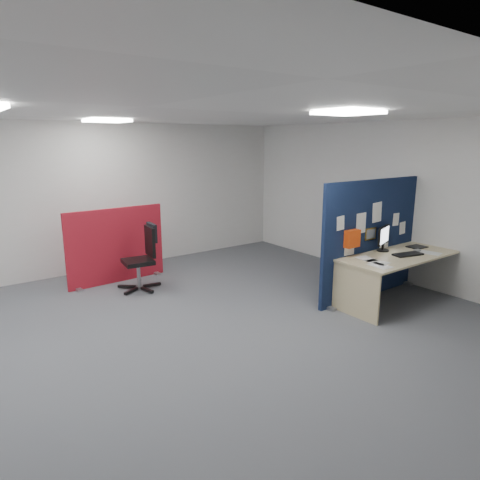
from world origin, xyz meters
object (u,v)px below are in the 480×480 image
main_desk (395,264)px  monitor_main (384,237)px  navy_divider (372,239)px  red_divider (116,246)px  office_chair (144,253)px

main_desk → monitor_main: size_ratio=4.68×
main_desk → monitor_main: (-0.02, 0.21, 0.38)m
navy_divider → monitor_main: size_ratio=5.16×
red_divider → main_desk: bearing=-50.4°
main_desk → monitor_main: bearing=94.4°
main_desk → monitor_main: 0.43m
red_divider → office_chair: (0.23, -0.61, -0.03)m
navy_divider → red_divider: navy_divider is taller
navy_divider → main_desk: size_ratio=1.10×
red_divider → office_chair: bearing=-71.7°
main_desk → office_chair: bearing=135.7°
monitor_main → office_chair: 3.76m
red_divider → navy_divider: bearing=-48.3°
navy_divider → monitor_main: (0.10, -0.14, 0.04)m
main_desk → navy_divider: bearing=108.1°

